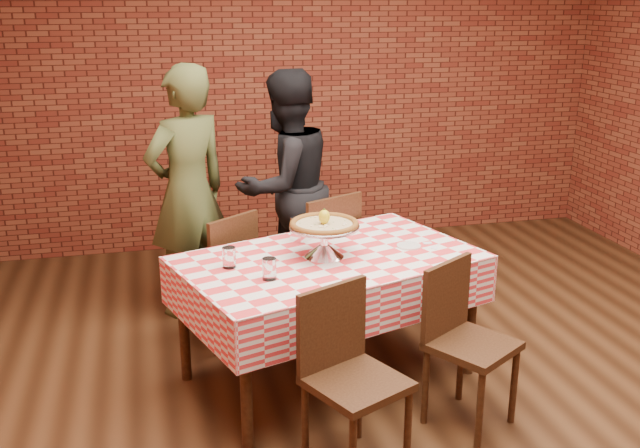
# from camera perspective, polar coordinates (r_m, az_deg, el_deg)

# --- Properties ---
(ground) EXTENTS (6.00, 6.00, 0.00)m
(ground) POSITION_cam_1_polar(r_m,az_deg,el_deg) (4.17, 8.03, -14.04)
(ground) COLOR black
(ground) RESTS_ON ground
(back_wall) EXTENTS (5.50, 0.00, 5.50)m
(back_wall) POSITION_cam_1_polar(r_m,az_deg,el_deg) (6.47, -1.35, 11.16)
(back_wall) COLOR maroon
(back_wall) RESTS_ON ground
(table) EXTENTS (1.85, 1.43, 0.75)m
(table) POSITION_cam_1_polar(r_m,az_deg,el_deg) (4.26, 0.68, -7.41)
(table) COLOR #432915
(table) RESTS_ON ground
(tablecloth) EXTENTS (1.90, 1.48, 0.28)m
(tablecloth) POSITION_cam_1_polar(r_m,az_deg,el_deg) (4.16, 0.69, -4.37)
(tablecloth) COLOR #EA353C
(tablecloth) RESTS_ON table
(pizza_stand) EXTENTS (0.42, 0.42, 0.18)m
(pizza_stand) POSITION_cam_1_polar(r_m,az_deg,el_deg) (4.08, 0.33, -1.35)
(pizza_stand) COLOR silver
(pizza_stand) RESTS_ON tablecloth
(pizza) EXTENTS (0.40, 0.40, 0.03)m
(pizza) POSITION_cam_1_polar(r_m,az_deg,el_deg) (4.05, 0.34, -0.07)
(pizza) COLOR #C3B389
(pizza) RESTS_ON pizza_stand
(lemon) EXTENTS (0.07, 0.07, 0.08)m
(lemon) POSITION_cam_1_polar(r_m,az_deg,el_deg) (4.04, 0.34, 0.57)
(lemon) COLOR yellow
(lemon) RESTS_ON pizza
(water_glass_left) EXTENTS (0.09, 0.09, 0.12)m
(water_glass_left) POSITION_cam_1_polar(r_m,az_deg,el_deg) (3.78, -4.01, -3.54)
(water_glass_left) COLOR white
(water_glass_left) RESTS_ON tablecloth
(water_glass_right) EXTENTS (0.09, 0.09, 0.12)m
(water_glass_right) POSITION_cam_1_polar(r_m,az_deg,el_deg) (3.96, -7.16, -2.63)
(water_glass_right) COLOR white
(water_glass_right) RESTS_ON tablecloth
(side_plate) EXTENTS (0.18, 0.18, 0.01)m
(side_plate) POSITION_cam_1_polar(r_m,az_deg,el_deg) (4.30, 7.00, -1.72)
(side_plate) COLOR white
(side_plate) RESTS_ON tablecloth
(sweetener_packet_a) EXTENTS (0.06, 0.06, 0.00)m
(sweetener_packet_a) POSITION_cam_1_polar(r_m,az_deg,el_deg) (4.30, 8.99, -1.85)
(sweetener_packet_a) COLOR white
(sweetener_packet_a) RESTS_ON tablecloth
(sweetener_packet_b) EXTENTS (0.05, 0.04, 0.00)m
(sweetener_packet_b) POSITION_cam_1_polar(r_m,az_deg,el_deg) (4.37, 8.45, -1.50)
(sweetener_packet_b) COLOR white
(sweetener_packet_b) RESTS_ON tablecloth
(condiment_caddy) EXTENTS (0.13, 0.13, 0.15)m
(condiment_caddy) POSITION_cam_1_polar(r_m,az_deg,el_deg) (4.35, -1.47, -0.38)
(condiment_caddy) COLOR silver
(condiment_caddy) RESTS_ON tablecloth
(chair_near_left) EXTENTS (0.54, 0.54, 0.88)m
(chair_near_left) POSITION_cam_1_polar(r_m,az_deg,el_deg) (3.46, 2.91, -12.53)
(chair_near_left) COLOR #432915
(chair_near_left) RESTS_ON ground
(chair_near_right) EXTENTS (0.54, 0.54, 0.87)m
(chair_near_right) POSITION_cam_1_polar(r_m,az_deg,el_deg) (3.87, 11.89, -9.57)
(chair_near_right) COLOR #432915
(chair_near_right) RESTS_ON ground
(chair_far_left) EXTENTS (0.56, 0.56, 0.88)m
(chair_far_left) POSITION_cam_1_polar(r_m,az_deg,el_deg) (4.74, -8.17, -4.09)
(chair_far_left) COLOR #432915
(chair_far_left) RESTS_ON ground
(chair_far_right) EXTENTS (0.59, 0.59, 0.93)m
(chair_far_right) POSITION_cam_1_polar(r_m,az_deg,el_deg) (4.97, -0.37, -2.55)
(chair_far_right) COLOR #432915
(chair_far_right) RESTS_ON ground
(diner_olive) EXTENTS (0.76, 0.68, 1.75)m
(diner_olive) POSITION_cam_1_polar(r_m,az_deg,el_deg) (5.06, -10.36, 2.46)
(diner_olive) COLOR #424A25
(diner_olive) RESTS_ON ground
(diner_black) EXTENTS (1.03, 0.95, 1.69)m
(diner_black) POSITION_cam_1_polar(r_m,az_deg,el_deg) (5.27, -2.74, 2.94)
(diner_black) COLOR black
(diner_black) RESTS_ON ground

